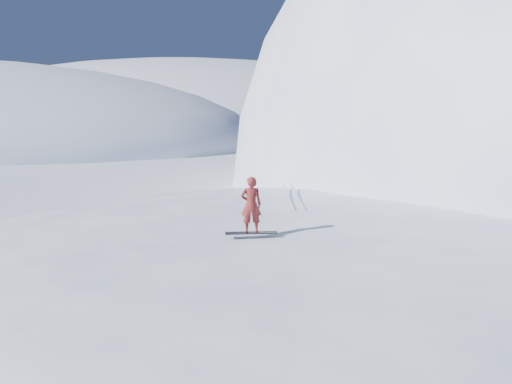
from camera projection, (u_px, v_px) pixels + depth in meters
ground at (333, 301)px, 16.09m from camera, size 400.00×400.00×0.00m
near_ridge at (359, 272)px, 18.87m from camera, size 36.00×28.00×4.80m
peak_shoulder at (479, 198)px, 34.14m from camera, size 28.00×24.00×18.00m
far_ridge_c at (175, 131)px, 129.10m from camera, size 140.00×90.00×36.00m
wind_bumps at (317, 278)px, 18.24m from camera, size 16.00×14.40×1.00m
snowboard at (251, 233)px, 15.09m from camera, size 1.60×0.64×0.03m
snowboarder at (251, 205)px, 14.94m from camera, size 0.70×0.54×1.71m
board_tracks at (293, 195)px, 21.46m from camera, size 1.40×5.93×0.04m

